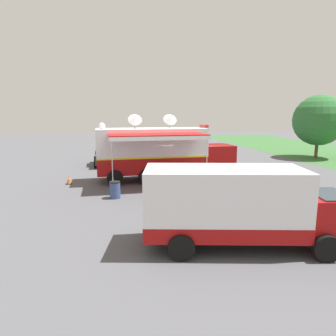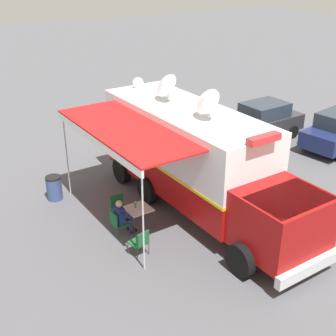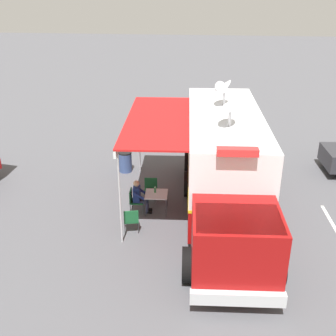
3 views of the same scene
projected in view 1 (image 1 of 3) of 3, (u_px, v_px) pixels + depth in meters
The scene contains 15 objects.
ground_plane at pixel (152, 180), 20.26m from camera, with size 100.00×100.00×0.00m, color #515156.
lot_stripe at pixel (173, 168), 24.41m from camera, with size 0.12×4.80×0.01m, color silver.
command_truck at pixel (162, 151), 20.03m from camera, with size 5.23×9.60×4.53m.
folding_table at pixel (170, 177), 18.01m from camera, with size 0.84×0.84×0.73m.
water_bottle at pixel (169, 174), 17.91m from camera, with size 0.07×0.07×0.22m.
folding_chair_at_table at pixel (174, 182), 17.28m from camera, with size 0.50×0.50×0.87m.
folding_chair_beside_table at pixel (157, 181), 17.59m from camera, with size 0.50×0.50×0.87m.
folding_chair_spare_by_truck at pixel (195, 181), 17.63m from camera, with size 0.57×0.57×0.87m.
seated_responder at pixel (173, 179), 17.44m from camera, with size 0.68×0.57×1.25m.
trash_bin at pixel (115, 190), 15.78m from camera, with size 0.57×0.57×0.91m.
traffic_cone at pixel (69, 180), 18.96m from camera, with size 0.36×0.36×0.58m.
support_truck at pixel (239, 207), 9.88m from camera, with size 3.33×7.06×2.70m.
car_behind_truck at pixel (136, 151), 28.62m from camera, with size 4.45×2.56×1.76m.
car_far_corner at pixel (106, 155), 25.95m from camera, with size 4.30×2.22×1.76m.
tree_far_left at pixel (319, 120), 29.74m from camera, with size 5.07×5.07×6.35m.
Camera 1 is at (19.68, -2.30, 4.45)m, focal length 31.61 mm.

